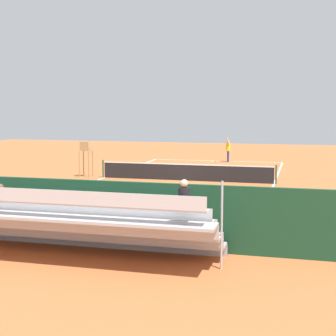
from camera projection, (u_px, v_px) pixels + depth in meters
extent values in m
plane|color=#BC6033|center=(186.00, 181.00, 29.50)|extent=(60.00, 60.00, 0.00)
cube|color=white|center=(217.00, 161.00, 40.05)|extent=(10.00, 0.10, 0.01)
cube|color=white|center=(120.00, 222.00, 18.94)|extent=(10.00, 0.10, 0.01)
cube|color=white|center=(274.00, 184.00, 28.23)|extent=(0.10, 22.00, 0.01)
cube|color=white|center=(105.00, 177.00, 30.77)|extent=(0.10, 22.00, 0.01)
cube|color=white|center=(205.00, 168.00, 35.30)|extent=(7.50, 0.10, 0.01)
cube|color=white|center=(157.00, 199.00, 23.69)|extent=(7.50, 0.10, 0.01)
cube|color=white|center=(186.00, 181.00, 29.50)|extent=(0.10, 12.10, 0.01)
cube|color=white|center=(217.00, 161.00, 40.05)|extent=(0.10, 0.30, 0.01)
cube|color=black|center=(186.00, 173.00, 29.44)|extent=(10.00, 0.02, 0.91)
cube|color=white|center=(186.00, 164.00, 29.38)|extent=(10.00, 0.04, 0.06)
cylinder|color=#2D5133|center=(276.00, 174.00, 28.14)|extent=(0.10, 0.10, 1.07)
cylinder|color=#2D5133|center=(103.00, 169.00, 30.73)|extent=(0.10, 0.10, 1.07)
cube|color=#194228|center=(86.00, 212.00, 15.94)|extent=(18.00, 0.16, 2.00)
cube|color=#B2B2B7|center=(82.00, 239.00, 15.70)|extent=(9.00, 0.10, 0.45)
cube|color=#B2B2B7|center=(77.00, 236.00, 15.34)|extent=(9.00, 0.80, 0.08)
cube|color=#B2B2B7|center=(82.00, 238.00, 15.73)|extent=(9.00, 0.04, 0.45)
cube|color=silver|center=(75.00, 223.00, 15.20)|extent=(8.60, 0.36, 0.04)
cube|color=silver|center=(72.00, 217.00, 15.00)|extent=(8.60, 0.03, 0.36)
cube|color=#B2B2B7|center=(64.00, 227.00, 14.52)|extent=(9.00, 0.80, 0.08)
cube|color=#B2B2B7|center=(70.00, 230.00, 14.91)|extent=(9.00, 0.04, 0.45)
cube|color=silver|center=(62.00, 213.00, 14.37)|extent=(8.60, 0.36, 0.04)
cube|color=silver|center=(59.00, 207.00, 14.18)|extent=(8.60, 0.03, 0.36)
cube|color=#B2B2B7|center=(50.00, 217.00, 13.70)|extent=(9.00, 0.80, 0.08)
cube|color=#B2B2B7|center=(57.00, 221.00, 14.09)|extent=(9.00, 0.04, 0.45)
cube|color=silver|center=(48.00, 203.00, 13.55)|extent=(8.60, 0.36, 0.04)
cube|color=silver|center=(45.00, 196.00, 13.36)|extent=(8.60, 0.03, 0.36)
cylinder|color=#B2B2B7|center=(222.00, 226.00, 13.34)|extent=(0.06, 0.06, 2.35)
cube|color=#2D2D33|center=(185.00, 207.00, 12.77)|extent=(0.32, 0.40, 0.12)
cylinder|color=black|center=(184.00, 196.00, 12.62)|extent=(0.30, 0.30, 0.45)
sphere|color=beige|center=(184.00, 183.00, 12.58)|extent=(0.20, 0.20, 0.20)
cube|color=#2D2D33|center=(3.00, 207.00, 15.04)|extent=(0.32, 0.40, 0.12)
cylinder|color=orange|center=(1.00, 198.00, 14.89)|extent=(0.30, 0.30, 0.45)
sphere|color=brown|center=(0.00, 187.00, 14.85)|extent=(0.20, 0.20, 0.20)
cube|color=#2D2D33|center=(198.00, 227.00, 14.42)|extent=(0.32, 0.40, 0.12)
cylinder|color=yellow|center=(197.00, 218.00, 14.27)|extent=(0.30, 0.30, 0.45)
sphere|color=beige|center=(197.00, 207.00, 14.23)|extent=(0.20, 0.20, 0.20)
cube|color=#2D2D33|center=(121.00, 223.00, 15.00)|extent=(0.32, 0.40, 0.12)
cylinder|color=pink|center=(120.00, 214.00, 14.85)|extent=(0.30, 0.30, 0.45)
sphere|color=beige|center=(120.00, 203.00, 14.81)|extent=(0.20, 0.20, 0.20)
cylinder|color=#A88456|center=(93.00, 163.00, 31.19)|extent=(0.07, 0.07, 1.60)
cylinder|color=#A88456|center=(84.00, 163.00, 31.34)|extent=(0.07, 0.07, 1.60)
cylinder|color=#A88456|center=(89.00, 164.00, 30.61)|extent=(0.07, 0.07, 1.60)
cylinder|color=#A88456|center=(79.00, 164.00, 30.77)|extent=(0.07, 0.07, 1.60)
cube|color=#A88456|center=(86.00, 150.00, 30.88)|extent=(0.56, 0.56, 0.06)
cube|color=#A88456|center=(84.00, 146.00, 30.62)|extent=(0.56, 0.06, 0.48)
cube|color=#A88456|center=(90.00, 148.00, 30.79)|extent=(0.04, 0.48, 0.04)
cube|color=#A88456|center=(82.00, 148.00, 30.93)|extent=(0.04, 0.48, 0.04)
cube|color=#234C2D|center=(161.00, 227.00, 16.21)|extent=(1.80, 0.40, 0.05)
cylinder|color=#234C2D|center=(184.00, 236.00, 16.05)|extent=(0.06, 0.06, 0.45)
cylinder|color=#234C2D|center=(139.00, 233.00, 16.43)|extent=(0.06, 0.06, 0.45)
cube|color=#234C2D|center=(160.00, 219.00, 16.00)|extent=(1.80, 0.04, 0.36)
cube|color=#B22D2D|center=(105.00, 233.00, 16.52)|extent=(0.90, 0.36, 0.36)
cylinder|color=navy|center=(228.00, 156.00, 39.45)|extent=(0.14, 0.14, 0.85)
cylinder|color=navy|center=(228.00, 157.00, 39.23)|extent=(0.14, 0.14, 0.85)
cylinder|color=yellow|center=(228.00, 147.00, 39.25)|extent=(0.36, 0.36, 0.60)
sphere|color=tan|center=(228.00, 142.00, 39.20)|extent=(0.22, 0.22, 0.22)
cylinder|color=tan|center=(228.00, 141.00, 38.98)|extent=(0.25, 0.09, 0.55)
cylinder|color=tan|center=(229.00, 146.00, 39.46)|extent=(0.09, 0.09, 0.50)
cylinder|color=black|center=(215.00, 162.00, 39.35)|extent=(0.20, 0.23, 0.03)
torus|color=#D8CC4C|center=(213.00, 161.00, 39.59)|extent=(0.43, 0.43, 0.02)
cylinder|color=white|center=(213.00, 161.00, 39.59)|extent=(0.25, 0.25, 0.00)
sphere|color=#CCDB33|center=(229.00, 164.00, 37.54)|extent=(0.07, 0.07, 0.07)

